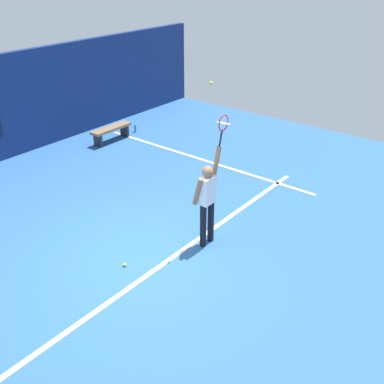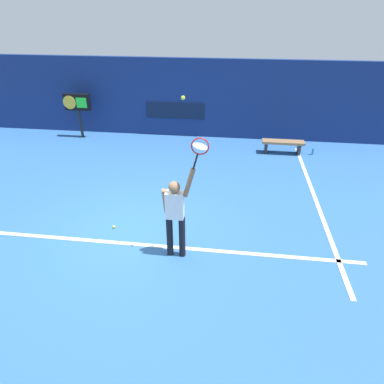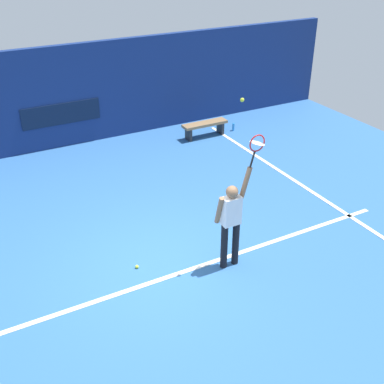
# 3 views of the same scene
# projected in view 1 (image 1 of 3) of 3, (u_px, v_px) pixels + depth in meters

# --- Properties ---
(ground_plane) EXTENTS (18.00, 18.00, 0.00)m
(ground_plane) POSITION_uv_depth(u_px,v_px,m) (141.00, 258.00, 8.86)
(ground_plane) COLOR #2D609E
(court_baseline) EXTENTS (10.00, 0.10, 0.01)m
(court_baseline) POSITION_uv_depth(u_px,v_px,m) (159.00, 267.00, 8.60)
(court_baseline) COLOR white
(court_baseline) RESTS_ON ground_plane
(court_sideline) EXTENTS (0.10, 7.00, 0.01)m
(court_sideline) POSITION_uv_depth(u_px,v_px,m) (200.00, 159.00, 13.06)
(court_sideline) COLOR white
(court_sideline) RESTS_ON ground_plane
(tennis_player) EXTENTS (0.64, 0.31, 1.98)m
(tennis_player) POSITION_uv_depth(u_px,v_px,m) (207.00, 198.00, 8.87)
(tennis_player) COLOR black
(tennis_player) RESTS_ON ground_plane
(tennis_racket) EXTENTS (0.38, 0.27, 0.63)m
(tennis_racket) POSITION_uv_depth(u_px,v_px,m) (223.00, 125.00, 8.55)
(tennis_racket) COLOR black
(tennis_ball) EXTENTS (0.07, 0.07, 0.07)m
(tennis_ball) POSITION_uv_depth(u_px,v_px,m) (211.00, 83.00, 8.02)
(tennis_ball) COLOR #CCE033
(court_bench) EXTENTS (1.40, 0.36, 0.45)m
(court_bench) POSITION_uv_depth(u_px,v_px,m) (111.00, 131.00, 14.17)
(court_bench) COLOR olive
(court_bench) RESTS_ON ground_plane
(water_bottle) EXTENTS (0.07, 0.07, 0.24)m
(water_bottle) POSITION_uv_depth(u_px,v_px,m) (135.00, 128.00, 14.98)
(water_bottle) COLOR #338CD8
(water_bottle) RESTS_ON ground_plane
(spare_ball) EXTENTS (0.07, 0.07, 0.07)m
(spare_ball) POSITION_uv_depth(u_px,v_px,m) (125.00, 265.00, 8.62)
(spare_ball) COLOR #CCE033
(spare_ball) RESTS_ON ground_plane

